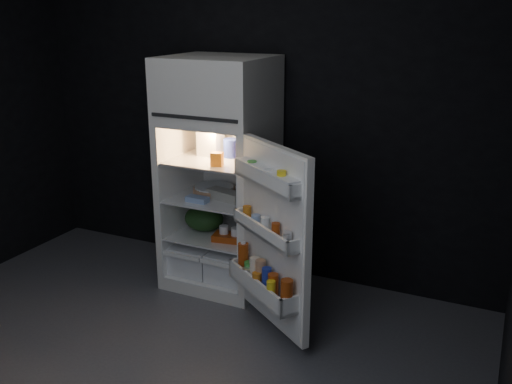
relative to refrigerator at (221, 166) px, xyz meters
The scene contains 17 objects.
floor 1.63m from the refrigerator, 84.87° to the right, with size 4.00×3.40×0.00m, color #505055.
wall_back 0.56m from the refrigerator, 72.66° to the left, with size 4.00×0.00×2.70m, color black.
refrigerator is the anchor object (origin of this frame).
fridge_door 0.95m from the refrigerator, 40.98° to the right, with size 0.70×0.57×1.22m.
milk_jug 0.22m from the refrigerator, 164.87° to the left, with size 0.16×0.16×0.24m, color white.
mayo_jar 0.16m from the refrigerator, 25.97° to the left, with size 0.12×0.12×0.14m, color navy.
jam_jar 0.24m from the refrigerator, ahead, with size 0.10×0.10×0.13m, color black.
amber_bottle 0.29m from the refrigerator, 157.92° to the left, with size 0.08×0.08×0.22m, color #CC6620.
small_carton 0.29m from the refrigerator, 66.91° to the right, with size 0.09×0.06×0.10m, color #C86D17.
egg_carton 0.23m from the refrigerator, 48.92° to the right, with size 0.29×0.11×0.07m, color gray.
pie 0.23m from the refrigerator, 160.73° to the left, with size 0.33×0.33×0.04m, color #AC7D5A.
flat_package 0.32m from the refrigerator, 107.78° to the right, with size 0.17×0.08×0.04m, color #7E97C2.
wrapped_pkg 0.34m from the refrigerator, 34.60° to the left, with size 0.13×0.10×0.05m, color beige.
produce_bag 0.45m from the refrigerator, 157.07° to the right, with size 0.32×0.27×0.20m, color #193815.
yogurt_tray 0.55m from the refrigerator, 44.32° to the right, with size 0.27×0.14×0.05m, color #96360C.
small_can_red 0.53m from the refrigerator, 28.52° to the left, with size 0.07×0.07×0.09m, color #96360C.
small_can_silver 0.56m from the refrigerator, 26.97° to the left, with size 0.07×0.07×0.09m, color silver.
Camera 1 is at (1.93, -2.38, 2.10)m, focal length 40.00 mm.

